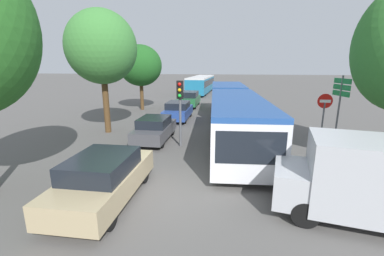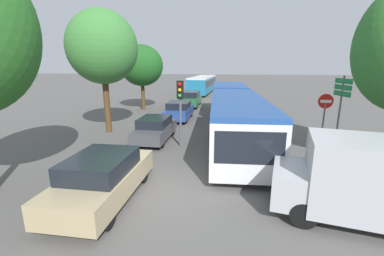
% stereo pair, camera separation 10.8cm
% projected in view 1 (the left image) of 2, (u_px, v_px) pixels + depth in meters
% --- Properties ---
extents(ground_plane, '(200.00, 200.00, 0.00)m').
position_uv_depth(ground_plane, '(169.00, 194.00, 8.54)').
color(ground_plane, '#565451').
extents(articulated_bus, '(3.47, 17.30, 2.55)m').
position_uv_depth(articulated_bus, '(232.00, 107.00, 16.54)').
color(articulated_bus, silver).
rests_on(articulated_bus, ground).
extents(city_bus_rear, '(3.17, 11.39, 2.42)m').
position_uv_depth(city_bus_rear, '(201.00, 84.00, 37.62)').
color(city_bus_rear, teal).
rests_on(city_bus_rear, ground).
extents(queued_car_tan, '(1.89, 4.36, 1.51)m').
position_uv_depth(queued_car_tan, '(104.00, 178.00, 7.96)').
color(queued_car_tan, tan).
rests_on(queued_car_tan, ground).
extents(queued_car_graphite, '(1.68, 3.88, 1.34)m').
position_uv_depth(queued_car_graphite, '(155.00, 129.00, 14.33)').
color(queued_car_graphite, '#47474C').
rests_on(queued_car_graphite, ground).
extents(queued_car_blue, '(1.75, 4.06, 1.41)m').
position_uv_depth(queued_car_blue, '(178.00, 111.00, 19.74)').
color(queued_car_blue, '#284799').
rests_on(queued_car_blue, ground).
extents(queued_car_green, '(1.91, 4.41, 1.53)m').
position_uv_depth(queued_car_green, '(189.00, 99.00, 25.86)').
color(queued_car_green, '#236638').
rests_on(queued_car_green, ground).
extents(white_van, '(5.29, 2.91, 2.31)m').
position_uv_depth(white_van, '(383.00, 180.00, 6.72)').
color(white_van, '#B7BABF').
rests_on(white_van, ground).
extents(traffic_light, '(0.32, 0.36, 3.40)m').
position_uv_depth(traffic_light, '(180.00, 99.00, 12.89)').
color(traffic_light, '#56595E').
rests_on(traffic_light, ground).
extents(no_entry_sign, '(0.70, 0.08, 2.82)m').
position_uv_depth(no_entry_sign, '(324.00, 113.00, 12.45)').
color(no_entry_sign, '#56595E').
rests_on(no_entry_sign, ground).
extents(direction_sign_post, '(0.36, 1.38, 3.60)m').
position_uv_depth(direction_sign_post, '(341.00, 94.00, 14.15)').
color(direction_sign_post, '#56595E').
rests_on(direction_sign_post, ground).
extents(tree_left_mid, '(4.11, 4.11, 7.31)m').
position_uv_depth(tree_left_mid, '(102.00, 48.00, 15.06)').
color(tree_left_mid, '#51381E').
rests_on(tree_left_mid, ground).
extents(tree_left_far, '(3.87, 3.87, 5.91)m').
position_uv_depth(tree_left_far, '(140.00, 67.00, 23.30)').
color(tree_left_far, '#51381E').
rests_on(tree_left_far, ground).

